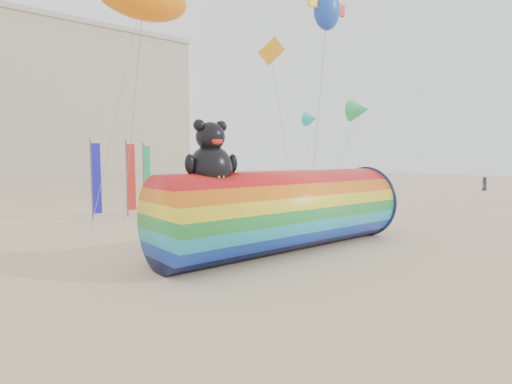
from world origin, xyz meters
TOP-DOWN VIEW (x-y plane):
  - ground at (0.00, 0.00)m, footprint 160.00×160.00m
  - windsock_assembly at (0.53, -0.42)m, footprint 11.89×3.62m
  - kite_handler at (9.23, 3.79)m, footprint 0.76×0.65m
  - fabric_bundle at (9.93, 1.88)m, footprint 2.62×1.35m
  - festival_banners at (-0.62, 14.82)m, footprint 6.04×4.64m
  - flying_kites at (0.08, 4.80)m, footprint 26.01×12.16m

SIDE VIEW (x-z plane):
  - ground at x=0.00m, z-range 0.00..0.00m
  - fabric_bundle at x=9.93m, z-range -0.03..0.37m
  - kite_handler at x=9.23m, z-range 0.00..1.75m
  - windsock_assembly at x=0.53m, z-range -0.92..4.56m
  - festival_banners at x=-0.62m, z-range 0.04..5.24m
  - flying_kites at x=0.08m, z-range 5.82..16.29m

